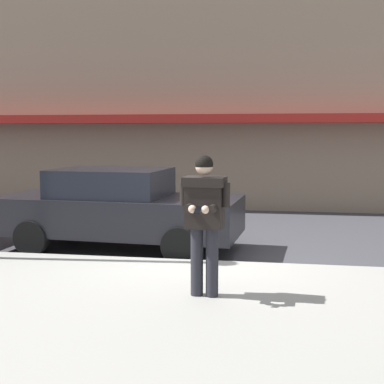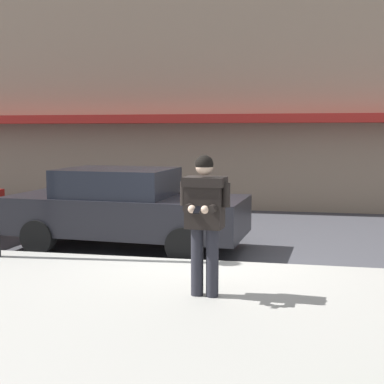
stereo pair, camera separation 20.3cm
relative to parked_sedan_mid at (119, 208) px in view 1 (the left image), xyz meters
name	(u,v)px [view 1 (the left image)]	position (x,y,z in m)	size (l,w,h in m)	color
ground_plane	(199,265)	(1.70, -0.97, -0.79)	(80.00, 80.00, 0.00)	#3D3D42
sidewalk	(249,324)	(2.70, -3.82, -0.72)	(32.00, 5.30, 0.14)	#99968E
curb_paint_line	(259,267)	(2.70, -0.92, -0.79)	(28.00, 0.12, 0.01)	silver
parked_sedan_mid	(119,208)	(0.00, 0.00, 0.00)	(4.62, 2.17, 1.54)	black
man_texting_on_phone	(204,210)	(2.09, -3.08, 0.46)	(0.65, 0.61, 1.81)	#23232B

